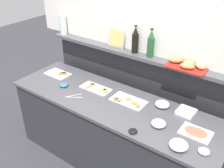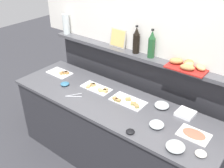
{
  "view_description": "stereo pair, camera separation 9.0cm",
  "coord_description": "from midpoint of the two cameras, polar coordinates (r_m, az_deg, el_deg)",
  "views": [
    {
      "loc": [
        1.34,
        -1.86,
        2.41
      ],
      "look_at": [
        -0.07,
        0.1,
        1.03
      ],
      "focal_mm": 41.12,
      "sensor_mm": 36.0,
      "label": 1
    },
    {
      "loc": [
        1.41,
        -1.81,
        2.41
      ],
      "look_at": [
        -0.07,
        0.1,
        1.03
      ],
      "focal_mm": 41.12,
      "sensor_mm": 36.0,
      "label": 2
    }
  ],
  "objects": [
    {
      "name": "cold_cuts_platter",
      "position": [
        2.44,
        17.12,
        -10.25
      ],
      "size": [
        0.27,
        0.19,
        0.02
      ],
      "color": "white",
      "rests_on": "buffet_counter"
    },
    {
      "name": "water_carafe",
      "position": [
        3.56,
        -11.53,
        12.83
      ],
      "size": [
        0.09,
        0.09,
        0.27
      ],
      "primitive_type": "cylinder",
      "color": "silver",
      "rests_on": "back_ledge_unit"
    },
    {
      "name": "wine_bottle_green",
      "position": [
        2.8,
        7.71,
        8.73
      ],
      "size": [
        0.08,
        0.08,
        0.32
      ],
      "color": "#23562D",
      "rests_on": "back_ledge_unit"
    },
    {
      "name": "sandwich_platter_rear",
      "position": [
        2.74,
        2.63,
        -3.77
      ],
      "size": [
        0.38,
        0.21,
        0.04
      ],
      "color": "silver",
      "rests_on": "buffet_counter"
    },
    {
      "name": "buffet_counter",
      "position": [
        3.02,
        -0.86,
        -10.82
      ],
      "size": [
        2.42,
        0.75,
        0.89
      ],
      "color": "#2D2D33",
      "rests_on": "ground_plane"
    },
    {
      "name": "sandwich_platter_side",
      "position": [
        3.36,
        -12.49,
        2.23
      ],
      "size": [
        0.32,
        0.2,
        0.04
      ],
      "color": "white",
      "rests_on": "buffet_counter"
    },
    {
      "name": "condiment_bowl_cream",
      "position": [
        2.34,
        3.55,
        -10.41
      ],
      "size": [
        0.08,
        0.08,
        0.03
      ],
      "primitive_type": "ellipsoid",
      "color": "black",
      "rests_on": "buffet_counter"
    },
    {
      "name": "condiment_bowl_teal",
      "position": [
        2.26,
        18.67,
        -13.98
      ],
      "size": [
        0.1,
        0.1,
        0.03
      ],
      "primitive_type": "ellipsoid",
      "color": "silver",
      "rests_on": "buffet_counter"
    },
    {
      "name": "glass_bowl_large",
      "position": [
        2.69,
        10.2,
        -4.49
      ],
      "size": [
        0.15,
        0.15,
        0.06
      ],
      "color": "silver",
      "rests_on": "buffet_counter"
    },
    {
      "name": "glass_bowl_small",
      "position": [
        2.43,
        9.27,
        -8.69
      ],
      "size": [
        0.14,
        0.14,
        0.06
      ],
      "color": "silver",
      "rests_on": "buffet_counter"
    },
    {
      "name": "napkin_stack",
      "position": [
        2.66,
        15.22,
        -5.97
      ],
      "size": [
        0.18,
        0.18,
        0.03
      ],
      "primitive_type": "cube",
      "rotation": [
        0.0,
        0.0,
        -0.04
      ],
      "color": "white",
      "rests_on": "buffet_counter"
    },
    {
      "name": "back_ledge_unit",
      "position": [
        3.26,
        4.87,
        -2.65
      ],
      "size": [
        2.48,
        0.22,
        1.27
      ],
      "color": "#2D2D33",
      "rests_on": "ground_plane"
    },
    {
      "name": "bread_basket",
      "position": [
        2.67,
        15.41,
        4.28
      ],
      "size": [
        0.41,
        0.26,
        0.08
      ],
      "color": "#B2231E",
      "rests_on": "back_ledge_unit"
    },
    {
      "name": "glass_bowl_medium",
      "position": [
        2.24,
        13.46,
        -13.09
      ],
      "size": [
        0.16,
        0.16,
        0.06
      ],
      "color": "silver",
      "rests_on": "buffet_counter"
    },
    {
      "name": "condiment_bowl_dark",
      "position": [
        3.07,
        -11.47,
        -0.18
      ],
      "size": [
        0.1,
        0.1,
        0.04
      ],
      "primitive_type": "ellipsoid",
      "color": "teal",
      "rests_on": "buffet_counter"
    },
    {
      "name": "ground_plane",
      "position": [
        3.69,
        4.84,
        -11.1
      ],
      "size": [
        12.0,
        12.0,
        0.0
      ],
      "primitive_type": "plane",
      "color": "#38383D"
    },
    {
      "name": "sandwich_platter_front",
      "position": [
        2.97,
        -4.4,
        -0.94
      ],
      "size": [
        0.36,
        0.17,
        0.04
      ],
      "color": "white",
      "rests_on": "buffet_counter"
    },
    {
      "name": "serving_tongs",
      "position": [
        2.86,
        -9.52,
        -2.77
      ],
      "size": [
        0.16,
        0.16,
        0.01
      ],
      "color": "#B7BABF",
      "rests_on": "buffet_counter"
    },
    {
      "name": "wine_bottle_dark",
      "position": [
        2.89,
        4.29,
        9.61
      ],
      "size": [
        0.08,
        0.08,
        0.32
      ],
      "color": "black",
      "rests_on": "back_ledge_unit"
    },
    {
      "name": "framed_picture",
      "position": [
        3.06,
        0.17,
        10.19
      ],
      "size": [
        0.22,
        0.06,
        0.22
      ],
      "color": "#B2AD9E",
      "rests_on": "back_ledge_unit"
    }
  ]
}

